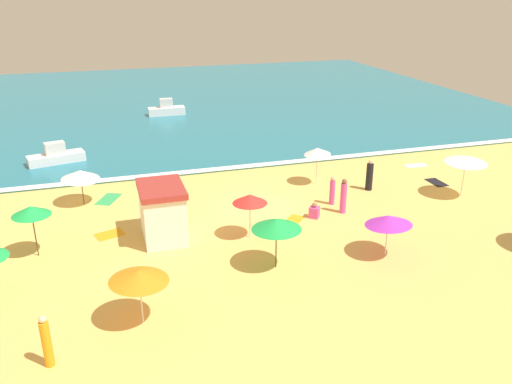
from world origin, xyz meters
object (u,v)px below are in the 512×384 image
(small_boat_1, at_px, (166,109))
(beachgoer_6, at_px, (369,176))
(beach_umbrella_5, at_px, (250,199))
(beach_umbrella_8, at_px, (80,175))
(beach_umbrella_7, at_px, (466,160))
(beach_umbrella_3, at_px, (317,151))
(beachgoer_0, at_px, (343,197))
(beach_umbrella_6, at_px, (276,224))
(small_boat_0, at_px, (56,156))
(beachgoer_2, at_px, (46,342))
(lifeguard_cabana, at_px, (163,212))
(beach_umbrella_0, at_px, (388,220))
(beach_umbrella_2, at_px, (31,211))
(beachgoer_3, at_px, (332,191))
(beach_umbrella_9, at_px, (139,276))
(beachgoer_4, at_px, (314,211))

(small_boat_1, bearing_deg, beachgoer_6, -68.52)
(beach_umbrella_5, bearing_deg, beachgoer_6, 25.06)
(beach_umbrella_8, xyz_separation_m, small_boat_1, (7.01, 18.61, -1.05))
(beach_umbrella_5, bearing_deg, beach_umbrella_7, 6.48)
(beach_umbrella_3, xyz_separation_m, beachgoer_0, (-0.32, -4.16, -1.11))
(beach_umbrella_6, bearing_deg, small_boat_0, 118.77)
(beach_umbrella_8, height_order, beachgoer_2, beach_umbrella_8)
(beach_umbrella_5, distance_m, beach_umbrella_7, 12.52)
(beach_umbrella_8, height_order, beachgoer_6, beach_umbrella_8)
(lifeguard_cabana, height_order, beach_umbrella_5, lifeguard_cabana)
(beach_umbrella_0, height_order, beach_umbrella_2, beach_umbrella_2)
(small_boat_1, bearing_deg, beachgoer_3, -76.32)
(beach_umbrella_2, height_order, beach_umbrella_8, beach_umbrella_2)
(beach_umbrella_9, xyz_separation_m, beachgoer_6, (13.45, 8.95, -1.02))
(beach_umbrella_6, height_order, small_boat_0, beach_umbrella_6)
(beach_umbrella_3, relative_size, beach_umbrella_7, 0.75)
(beach_umbrella_9, distance_m, beachgoer_3, 13.10)
(beach_umbrella_7, height_order, beachgoer_6, beach_umbrella_7)
(beachgoer_3, relative_size, small_boat_1, 0.49)
(beach_umbrella_3, distance_m, beach_umbrella_5, 7.84)
(beach_umbrella_3, xyz_separation_m, beach_umbrella_7, (6.83, -4.06, 0.12))
(lifeguard_cabana, bearing_deg, beach_umbrella_9, -104.24)
(beachgoer_4, bearing_deg, beachgoer_0, 4.84)
(beach_umbrella_0, bearing_deg, beachgoer_4, 106.97)
(beachgoer_2, bearing_deg, beach_umbrella_8, 85.52)
(beachgoer_0, bearing_deg, beach_umbrella_6, -139.98)
(beach_umbrella_7, distance_m, beach_umbrella_9, 18.97)
(beach_umbrella_5, distance_m, beach_umbrella_8, 9.68)
(lifeguard_cabana, relative_size, beachgoer_3, 1.79)
(beach_umbrella_5, height_order, beach_umbrella_6, beach_umbrella_6)
(beach_umbrella_8, relative_size, beach_umbrella_9, 1.35)
(beachgoer_4, bearing_deg, small_boat_1, 99.37)
(beach_umbrella_8, height_order, small_boat_0, beach_umbrella_8)
(beach_umbrella_2, distance_m, beachgoer_0, 14.49)
(beach_umbrella_6, distance_m, beachgoer_0, 6.69)
(beachgoer_6, bearing_deg, beach_umbrella_5, -154.94)
(beachgoer_2, relative_size, beachgoer_3, 1.15)
(beach_umbrella_5, height_order, beach_umbrella_8, beach_umbrella_5)
(beach_umbrella_8, xyz_separation_m, small_boat_0, (-1.65, 7.37, -1.09))
(beach_umbrella_0, xyz_separation_m, beach_umbrella_9, (-10.40, -1.84, 0.19))
(beachgoer_0, distance_m, small_boat_0, 18.89)
(beachgoer_6, xyz_separation_m, small_boat_1, (-8.35, 21.20, -0.24))
(beachgoer_0, bearing_deg, beach_umbrella_0, -92.98)
(beach_umbrella_9, height_order, beachgoer_2, beach_umbrella_9)
(small_boat_0, bearing_deg, beachgoer_4, -44.95)
(beach_umbrella_6, xyz_separation_m, small_boat_1, (-0.49, 27.92, -1.38))
(beach_umbrella_0, bearing_deg, beachgoer_3, 88.27)
(beach_umbrella_0, xyz_separation_m, beachgoer_0, (0.24, 4.64, -0.77))
(beach_umbrella_0, distance_m, beachgoer_4, 4.89)
(beachgoer_3, bearing_deg, beach_umbrella_2, -174.06)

